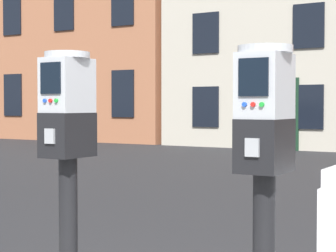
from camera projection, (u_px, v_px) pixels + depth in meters
parking_meter_near_kerb at (68, 144)px, 2.80m from camera, size 0.22×0.25×1.42m
parking_meter_twin_adjacent at (265, 157)px, 2.29m from camera, size 0.22×0.25×1.40m
townhouse_cream_stone at (289, 9)px, 19.93m from camera, size 6.50×6.35×9.16m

